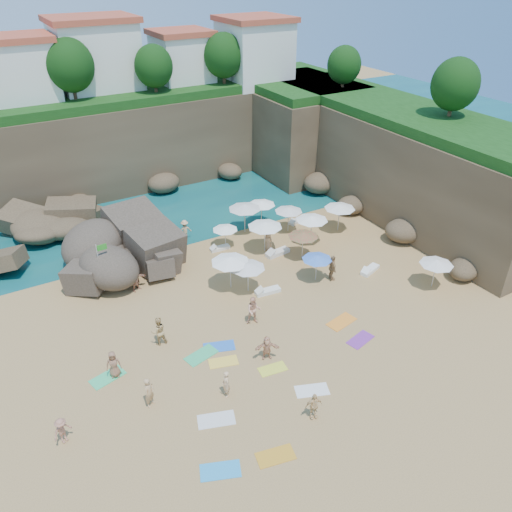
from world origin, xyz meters
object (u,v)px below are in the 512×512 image
lounger_0 (239,266)px  person_stand_0 (149,392)px  parasol_2 (245,207)px  person_stand_6 (226,384)px  person_stand_3 (332,268)px  person_stand_1 (159,331)px  flag_pole (101,262)px  rock_outcrop (115,269)px  person_stand_4 (268,241)px  parasol_0 (225,228)px  person_stand_2 (185,230)px  parasol_1 (289,209)px  person_stand_5 (135,280)px

lounger_0 → person_stand_0: (-10.09, -9.17, 0.73)m
person_stand_0 → lounger_0: bearing=5.3°
parasol_2 → person_stand_6: parasol_2 is taller
person_stand_3 → person_stand_6: size_ratio=1.22×
lounger_0 → person_stand_1: (-8.01, -4.96, 0.77)m
flag_pole → rock_outcrop: bearing=59.9°
person_stand_0 → person_stand_4: 16.78m
parasol_2 → person_stand_3: (1.85, -9.23, -1.32)m
person_stand_4 → parasol_0: bearing=-155.5°
parasol_0 → person_stand_2: parasol_0 is taller
lounger_0 → person_stand_4: (3.16, 1.13, 0.61)m
person_stand_1 → flag_pole: bearing=-76.6°
person_stand_1 → person_stand_6: size_ratio=1.15×
parasol_1 → person_stand_6: 18.49m
person_stand_0 → person_stand_2: size_ratio=1.06×
rock_outcrop → person_stand_5: size_ratio=4.87×
person_stand_3 → person_stand_4: person_stand_3 is taller
parasol_0 → person_stand_0: bearing=-130.7°
parasol_0 → person_stand_6: (-6.94, -13.64, -0.91)m
rock_outcrop → person_stand_0: (-2.13, -13.43, 0.88)m
person_stand_2 → person_stand_5: 7.53m
person_stand_4 → person_stand_5: 10.59m
rock_outcrop → person_stand_6: rock_outcrop is taller
flag_pole → person_stand_3: flag_pole is taller
person_stand_0 → parasol_2: bearing=9.4°
person_stand_6 → parasol_0: bearing=161.3°
person_stand_0 → parasol_0: bearing=12.3°
person_stand_4 → person_stand_5: bearing=-118.4°
parasol_0 → person_stand_2: (-2.19, 2.80, -0.88)m
parasol_0 → person_stand_2: bearing=128.0°
parasol_1 → parasol_0: bearing=178.2°
flag_pole → lounger_0: bearing=-12.1°
lounger_0 → parasol_2: bearing=22.7°
person_stand_5 → rock_outcrop: bearing=77.5°
parasol_0 → person_stand_3: size_ratio=1.02×
parasol_1 → person_stand_0: (-16.24, -12.11, -1.09)m
person_stand_2 → person_stand_6: 17.12m
person_stand_1 → person_stand_2: size_ratio=1.10×
parasol_2 → person_stand_5: bearing=-161.0°
parasol_1 → person_stand_4: bearing=-149.0°
person_stand_0 → person_stand_1: (2.08, 4.22, 0.04)m
rock_outcrop → parasol_0: 8.67m
person_stand_6 → person_stand_3: bearing=125.8°
rock_outcrop → person_stand_1: size_ratio=4.41×
parasol_0 → person_stand_0: (-10.55, -12.29, -0.83)m
parasol_1 → person_stand_4: size_ratio=1.51×
lounger_0 → person_stand_5: size_ratio=1.14×
flag_pole → person_stand_6: (2.79, -12.52, -1.52)m
parasol_2 → person_stand_6: (-9.47, -15.11, -1.49)m
person_stand_0 → person_stand_6: (3.61, -1.36, -0.08)m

